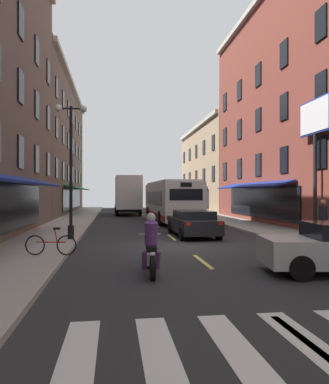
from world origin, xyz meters
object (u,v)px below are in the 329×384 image
at_px(billboard_sign, 315,132).
at_px(motorcycle_rider, 151,248).
at_px(sedan_far, 193,223).
at_px(street_lamp_twin, 71,165).
at_px(box_truck, 128,195).
at_px(sedan_near, 123,204).
at_px(pedestrian_near, 323,220).
at_px(bicycle_near, 51,244).
at_px(transit_bus, 170,201).

distance_m(billboard_sign, motorcycle_rider, 12.25).
height_order(sedan_far, motorcycle_rider, motorcycle_rider).
bearing_deg(sedan_far, street_lamp_twin, -167.31).
distance_m(box_truck, sedan_near, 11.89).
xyz_separation_m(box_truck, street_lamp_twin, (-3.27, -20.11, 1.47)).
distance_m(billboard_sign, street_lamp_twin, 11.91).
distance_m(motorcycle_rider, pedestrian_near, 8.89).
height_order(box_truck, street_lamp_twin, street_lamp_twin).
distance_m(sedan_near, bicycle_near, 36.41).
bearing_deg(billboard_sign, transit_bus, 118.08).
bearing_deg(billboard_sign, motorcycle_rider, -141.21).
distance_m(sedan_near, street_lamp_twin, 32.20).
relative_size(sedan_near, street_lamp_twin, 0.77).
bearing_deg(transit_bus, sedan_near, 98.21).
bearing_deg(box_truck, sedan_near, 90.96).
bearing_deg(sedan_near, motorcycle_rider, -90.25).
bearing_deg(bicycle_near, motorcycle_rider, -41.19).
relative_size(motorcycle_rider, bicycle_near, 1.22).
bearing_deg(bicycle_near, sedan_far, 43.16).
xyz_separation_m(motorcycle_rider, street_lamp_twin, (-2.90, 7.01, 2.74)).
bearing_deg(motorcycle_rider, sedan_far, 70.32).
relative_size(box_truck, motorcycle_rider, 3.77).
bearing_deg(motorcycle_rider, bicycle_near, 138.81).
xyz_separation_m(sedan_near, motorcycle_rider, (-0.17, -38.94, 0.03)).
bearing_deg(pedestrian_near, street_lamp_twin, 17.26).
bearing_deg(sedan_far, transit_bus, 88.48).
height_order(billboard_sign, bicycle_near, billboard_sign).
bearing_deg(billboard_sign, bicycle_near, -159.50).
bearing_deg(street_lamp_twin, bicycle_near, -92.04).
xyz_separation_m(sedan_far, bicycle_near, (-6.04, -5.66, -0.18)).
relative_size(billboard_sign, motorcycle_rider, 3.24).
xyz_separation_m(sedan_far, pedestrian_near, (4.70, -3.87, 0.40)).
distance_m(billboard_sign, pedestrian_near, 5.07).
distance_m(sedan_far, bicycle_near, 8.28).
distance_m(billboard_sign, transit_bus, 12.54).
height_order(billboard_sign, sedan_near, billboard_sign).
bearing_deg(bicycle_near, billboard_sign, 20.50).
bearing_deg(bicycle_near, pedestrian_near, 9.44).
height_order(sedan_near, sedan_far, sedan_near).
height_order(motorcycle_rider, bicycle_near, motorcycle_rider).
bearing_deg(street_lamp_twin, billboard_sign, 0.61).
distance_m(motorcycle_rider, street_lamp_twin, 8.07).
xyz_separation_m(transit_bus, street_lamp_twin, (-6.13, -10.72, 1.84)).
xyz_separation_m(box_truck, sedan_far, (2.61, -18.79, -1.29)).
xyz_separation_m(bicycle_near, street_lamp_twin, (0.15, 4.34, 2.94)).
relative_size(pedestrian_near, street_lamp_twin, 0.30).
height_order(sedan_near, pedestrian_near, pedestrian_near).
bearing_deg(bicycle_near, box_truck, 82.03).
bearing_deg(sedan_near, transit_bus, -81.79).
bearing_deg(transit_bus, motorcycle_rider, -100.32).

